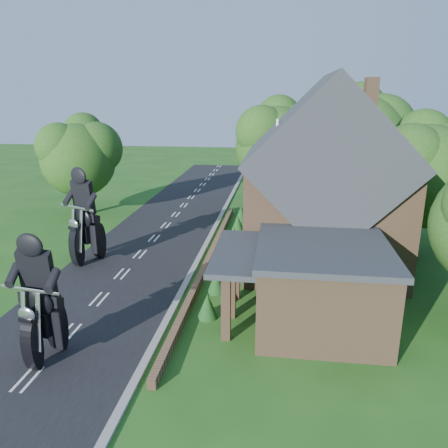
# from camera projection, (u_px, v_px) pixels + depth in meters

# --- Properties ---
(ground) EXTENTS (120.00, 120.00, 0.00)m
(ground) POSITION_uv_depth(u_px,v_px,m) (99.00, 299.00, 20.37)
(ground) COLOR #1F5016
(ground) RESTS_ON ground
(road) EXTENTS (7.00, 80.00, 0.02)m
(road) POSITION_uv_depth(u_px,v_px,m) (99.00, 299.00, 20.37)
(road) COLOR black
(road) RESTS_ON ground
(kerb) EXTENTS (0.30, 80.00, 0.12)m
(kerb) POSITION_uv_depth(u_px,v_px,m) (176.00, 303.00, 19.89)
(kerb) COLOR gray
(kerb) RESTS_ON ground
(garden_wall) EXTENTS (0.30, 22.00, 0.40)m
(garden_wall) POSITION_uv_depth(u_px,v_px,m) (208.00, 261.00, 24.51)
(garden_wall) COLOR brown
(garden_wall) RESTS_ON ground
(house) EXTENTS (9.54, 8.64, 10.24)m
(house) POSITION_uv_depth(u_px,v_px,m) (324.00, 188.00, 23.49)
(house) COLOR brown
(house) RESTS_ON ground
(annex) EXTENTS (7.05, 5.94, 3.44)m
(annex) POSITION_uv_depth(u_px,v_px,m) (318.00, 283.00, 17.85)
(annex) COLOR brown
(annex) RESTS_ON ground
(tree_house_right) EXTENTS (6.51, 6.00, 8.40)m
(tree_house_right) POSITION_uv_depth(u_px,v_px,m) (430.00, 167.00, 24.95)
(tree_house_right) COLOR black
(tree_house_right) RESTS_ON ground
(tree_behind_house) EXTENTS (7.81, 7.20, 10.08)m
(tree_behind_house) POSITION_uv_depth(u_px,v_px,m) (365.00, 136.00, 32.11)
(tree_behind_house) COLOR black
(tree_behind_house) RESTS_ON ground
(tree_behind_left) EXTENTS (6.94, 6.40, 9.16)m
(tree_behind_left) POSITION_uv_depth(u_px,v_px,m) (282.00, 140.00, 33.94)
(tree_behind_left) COLOR black
(tree_behind_left) RESTS_ON ground
(tree_far_road) EXTENTS (6.08, 5.60, 7.84)m
(tree_far_road) POSITION_uv_depth(u_px,v_px,m) (83.00, 153.00, 33.24)
(tree_far_road) COLOR black
(tree_far_road) RESTS_ON ground
(shrub_a) EXTENTS (0.90, 0.90, 1.10)m
(shrub_a) POSITION_uv_depth(u_px,v_px,m) (208.00, 306.00, 18.59)
(shrub_a) COLOR #123B14
(shrub_a) RESTS_ON ground
(shrub_b) EXTENTS (0.90, 0.90, 1.10)m
(shrub_b) POSITION_uv_depth(u_px,v_px,m) (216.00, 282.00, 20.96)
(shrub_b) COLOR #123B14
(shrub_b) RESTS_ON ground
(shrub_c) EXTENTS (0.90, 0.90, 1.10)m
(shrub_c) POSITION_uv_depth(u_px,v_px,m) (223.00, 262.00, 23.34)
(shrub_c) COLOR #123B14
(shrub_c) RESTS_ON ground
(shrub_d) EXTENTS (0.90, 0.90, 1.10)m
(shrub_d) POSITION_uv_depth(u_px,v_px,m) (234.00, 234.00, 28.08)
(shrub_d) COLOR #123B14
(shrub_d) RESTS_ON ground
(shrub_e) EXTENTS (0.90, 0.90, 1.10)m
(shrub_e) POSITION_uv_depth(u_px,v_px,m) (238.00, 223.00, 30.46)
(shrub_e) COLOR #123B14
(shrub_e) RESTS_ON ground
(shrub_f) EXTENTS (0.90, 0.90, 1.10)m
(shrub_f) POSITION_uv_depth(u_px,v_px,m) (241.00, 214.00, 32.83)
(shrub_f) COLOR #123B14
(shrub_f) RESTS_ON ground
(motorcycle_lead) EXTENTS (0.63, 1.60, 1.45)m
(motorcycle_lead) POSITION_uv_depth(u_px,v_px,m) (46.00, 341.00, 15.61)
(motorcycle_lead) COLOR black
(motorcycle_lead) RESTS_ON ground
(motorcycle_follow) EXTENTS (1.15, 1.78, 1.63)m
(motorcycle_follow) POSITION_uv_depth(u_px,v_px,m) (88.00, 248.00, 24.67)
(motorcycle_follow) COLOR black
(motorcycle_follow) RESTS_ON ground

